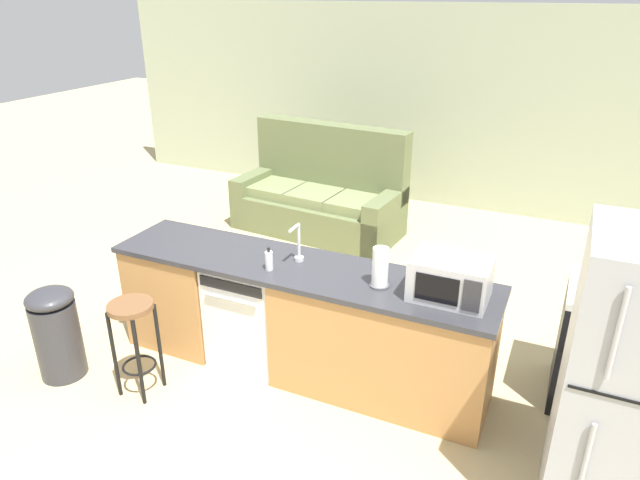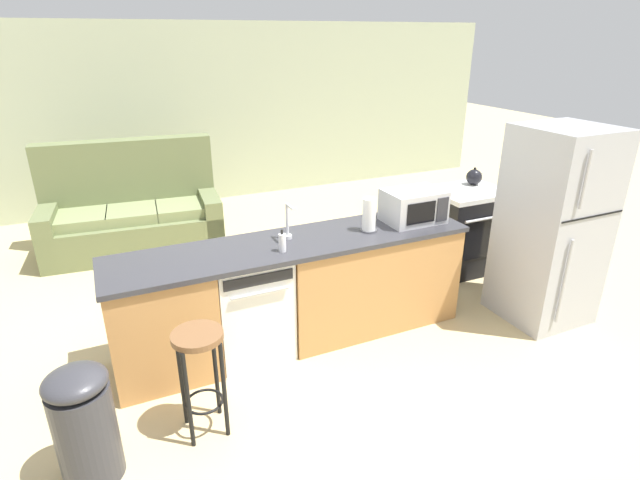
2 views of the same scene
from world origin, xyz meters
The scene contains 13 objects.
ground_plane centered at (0.00, 0.00, 0.00)m, with size 24.00×24.00×0.00m, color tan.
wall_back centered at (0.30, 4.20, 1.30)m, with size 10.00×0.06×2.60m.
kitchen_counter centered at (0.24, 0.00, 0.42)m, with size 2.94×0.66×0.90m.
dishwasher centered at (-0.25, 0.00, 0.42)m, with size 0.58×0.61×0.84m.
stove_range centered at (2.35, 0.55, 0.45)m, with size 0.76×0.68×0.90m.
refrigerator centered at (2.35, -0.55, 0.87)m, with size 0.72×0.73×1.73m.
microwave centered at (1.26, 0.00, 1.04)m, with size 0.50×0.37×0.28m.
sink_faucet centered at (0.12, 0.07, 1.03)m, with size 0.07×0.18×0.30m.
paper_towel_roll centered at (0.80, -0.04, 1.04)m, with size 0.14×0.14×0.28m.
soap_bottle centered at (-0.01, -0.14, 0.97)m, with size 0.06×0.06×0.18m.
bar_stool centered at (-0.79, -0.74, 0.54)m, with size 0.32×0.32×0.74m.
trash_bin centered at (-1.48, -0.83, 0.38)m, with size 0.35×0.35×0.74m.
couch centered at (-0.88, 2.69, 0.39)m, with size 2.07×1.07×1.27m.
Camera 1 is at (1.86, -3.32, 2.76)m, focal length 32.00 mm.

